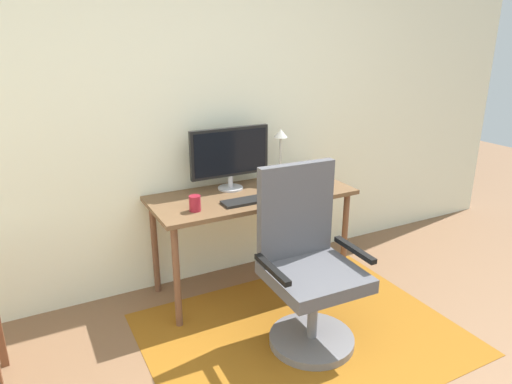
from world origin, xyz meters
TOP-DOWN VIEW (x-y plane):
  - wall_back at (0.00, 2.20)m, footprint 6.00×0.10m
  - area_rug at (0.21, 1.14)m, footprint 1.88×1.45m
  - desk at (0.21, 1.83)m, footprint 1.42×0.60m
  - monitor at (0.12, 1.99)m, footprint 0.59×0.18m
  - keyboard at (0.14, 1.68)m, footprint 0.43×0.13m
  - computer_mouse at (0.44, 1.68)m, footprint 0.06×0.10m
  - coffee_cup at (-0.26, 1.69)m, footprint 0.07×0.07m
  - cell_phone at (0.70, 1.68)m, footprint 0.07×0.14m
  - desk_lamp at (0.53, 1.98)m, footprint 0.11×0.11m
  - office_chair at (0.21, 1.11)m, footprint 0.60×0.53m

SIDE VIEW (x-z plane):
  - area_rug at x=0.21m, z-range 0.00..0.01m
  - office_chair at x=0.21m, z-range -0.09..0.99m
  - desk at x=0.21m, z-range 0.28..1.01m
  - cell_phone at x=0.70m, z-range 0.72..0.73m
  - keyboard at x=0.14m, z-range 0.72..0.74m
  - computer_mouse at x=0.44m, z-range 0.72..0.76m
  - coffee_cup at x=-0.26m, z-range 0.72..0.82m
  - monitor at x=0.12m, z-range 0.76..1.20m
  - desk_lamp at x=0.53m, z-range 0.80..1.20m
  - wall_back at x=0.00m, z-range 0.00..2.60m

